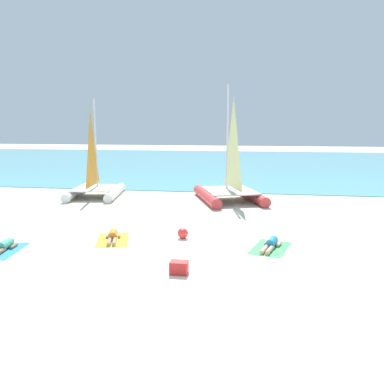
% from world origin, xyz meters
% --- Properties ---
extents(ground_plane, '(120.00, 120.00, 0.00)m').
position_xyz_m(ground_plane, '(0.00, 10.00, 0.00)').
color(ground_plane, beige).
extents(ocean_water, '(120.00, 40.00, 0.05)m').
position_xyz_m(ocean_water, '(0.00, 32.79, 0.03)').
color(ocean_water, '#5BB2C1').
rests_on(ocean_water, ground).
extents(sailboat_white, '(3.41, 4.71, 5.64)m').
position_xyz_m(sailboat_white, '(-6.44, 10.33, 0.84)').
color(sailboat_white, white).
rests_on(sailboat_white, ground).
extents(sailboat_red, '(4.50, 5.57, 6.29)m').
position_xyz_m(sailboat_red, '(1.36, 10.27, 0.94)').
color(sailboat_red, '#CC3838').
rests_on(sailboat_red, ground).
extents(towel_left, '(1.34, 2.03, 0.01)m').
position_xyz_m(towel_left, '(-5.46, 0.08, 0.01)').
color(towel_left, '#338CD8').
rests_on(towel_left, ground).
extents(sunbather_left, '(0.61, 1.57, 0.30)m').
position_xyz_m(sunbather_left, '(-5.46, 0.15, 0.13)').
color(sunbather_left, '#3FB28C').
rests_on(sunbather_left, towel_left).
extents(towel_middle, '(1.58, 2.13, 0.01)m').
position_xyz_m(towel_middle, '(-2.29, 1.91, 0.01)').
color(towel_middle, yellow).
rests_on(towel_middle, ground).
extents(sunbather_middle, '(0.81, 1.55, 0.30)m').
position_xyz_m(sunbather_middle, '(-2.31, 1.97, 0.13)').
color(sunbather_middle, orange).
rests_on(sunbather_middle, towel_middle).
extents(towel_right, '(1.56, 2.12, 0.01)m').
position_xyz_m(towel_right, '(3.33, 1.83, 0.01)').
color(towel_right, '#4CB266').
rests_on(towel_right, ground).
extents(sunbather_right, '(0.78, 1.55, 0.30)m').
position_xyz_m(sunbather_right, '(3.35, 1.89, 0.13)').
color(sunbather_right, '#268CCC').
rests_on(sunbather_right, towel_right).
extents(beach_ball, '(0.39, 0.39, 0.39)m').
position_xyz_m(beach_ball, '(0.18, 2.51, 0.20)').
color(beach_ball, red).
rests_on(beach_ball, ground).
extents(cooler_box, '(0.50, 0.36, 0.36)m').
position_xyz_m(cooler_box, '(0.73, -1.02, 0.18)').
color(cooler_box, red).
rests_on(cooler_box, ground).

